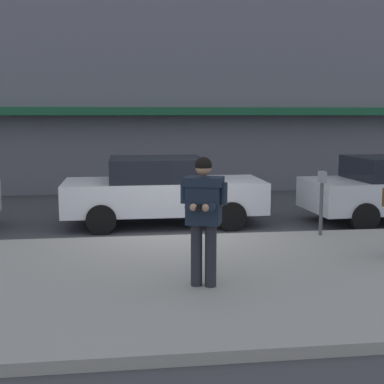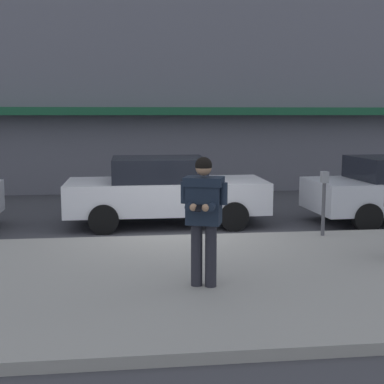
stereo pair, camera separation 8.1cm
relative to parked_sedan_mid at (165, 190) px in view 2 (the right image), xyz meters
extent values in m
plane|color=#3D3D42|center=(0.12, -1.52, -0.79)|extent=(80.00, 80.00, 0.00)
cube|color=#99968E|center=(1.12, -4.37, -0.72)|extent=(32.00, 5.30, 0.14)
cube|color=silver|center=(1.12, -1.47, -0.79)|extent=(28.00, 0.12, 0.01)
cube|color=#195133|center=(1.12, 4.63, 1.81)|extent=(26.60, 0.70, 0.24)
cube|color=silver|center=(0.04, 0.00, -0.12)|extent=(4.50, 1.83, 0.70)
cube|color=black|center=(-0.14, 0.00, 0.49)|extent=(2.07, 1.64, 0.52)
cylinder|color=black|center=(1.43, 0.86, -0.47)|extent=(0.64, 0.22, 0.64)
cylinder|color=black|center=(1.44, -0.85, -0.47)|extent=(0.64, 0.22, 0.64)
cylinder|color=black|center=(-1.36, 0.85, -0.47)|extent=(0.64, 0.22, 0.64)
cylinder|color=black|center=(-1.35, -0.86, -0.47)|extent=(0.64, 0.22, 0.64)
cylinder|color=black|center=(4.14, 0.35, -0.47)|extent=(0.65, 0.26, 0.64)
cylinder|color=black|center=(4.24, -1.36, -0.47)|extent=(0.65, 0.26, 0.64)
cylinder|color=#23232B|center=(0.30, -4.96, -0.21)|extent=(0.16, 0.16, 0.88)
cylinder|color=#23232B|center=(0.11, -4.90, -0.21)|extent=(0.16, 0.16, 0.88)
cube|color=#192333|center=(0.20, -4.93, 0.55)|extent=(0.53, 0.44, 0.64)
cube|color=#192333|center=(0.20, -4.93, 0.82)|extent=(0.60, 0.49, 0.12)
cylinder|color=#192333|center=(0.46, -5.02, 0.66)|extent=(0.11, 0.11, 0.30)
cylinder|color=#192333|center=(0.29, -5.13, 0.51)|extent=(0.19, 0.32, 0.10)
sphere|color=tan|center=(0.18, -5.24, 0.51)|extent=(0.10, 0.10, 0.10)
cylinder|color=#192333|center=(-0.05, -4.84, 0.66)|extent=(0.11, 0.11, 0.30)
cylinder|color=#192333|center=(0.01, -5.03, 0.51)|extent=(0.19, 0.32, 0.10)
sphere|color=tan|center=(0.03, -5.19, 0.51)|extent=(0.10, 0.10, 0.10)
cube|color=black|center=(0.09, -5.25, 0.51)|extent=(0.12, 0.16, 0.07)
sphere|color=tan|center=(0.19, -4.96, 1.01)|extent=(0.22, 0.22, 0.22)
sphere|color=black|center=(0.19, -4.96, 1.04)|extent=(0.23, 0.23, 0.23)
cylinder|color=#4C4C51|center=(2.97, -2.12, -0.13)|extent=(0.07, 0.07, 1.05)
cube|color=gray|center=(2.97, -2.12, 0.51)|extent=(0.12, 0.18, 0.22)
camera|label=1|loc=(-0.89, -12.03, 1.72)|focal=50.00mm
camera|label=2|loc=(-0.81, -12.04, 1.72)|focal=50.00mm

